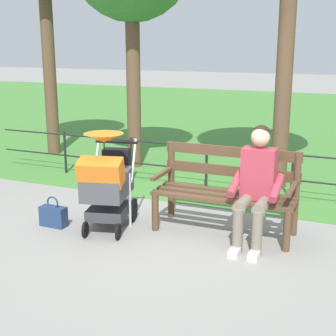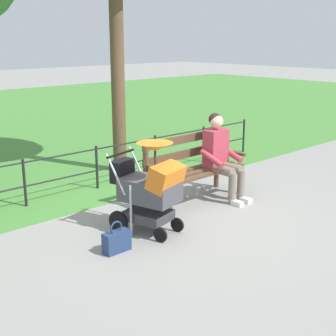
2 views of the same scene
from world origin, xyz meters
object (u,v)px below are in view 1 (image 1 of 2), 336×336
object	(u,v)px
park_bench	(226,187)
stroller	(107,180)
person_on_bench	(256,183)
handbag	(53,216)

from	to	relation	value
park_bench	stroller	xyz separation A→B (m)	(1.26, 0.52, 0.07)
park_bench	person_on_bench	bearing A→B (deg)	150.16
person_on_bench	stroller	xyz separation A→B (m)	(1.64, 0.30, -0.08)
stroller	person_on_bench	bearing A→B (deg)	-169.73
handbag	park_bench	bearing A→B (deg)	-160.11
person_on_bench	handbag	distance (m)	2.41
park_bench	stroller	size ratio (longest dim) A/B	1.40
park_bench	handbag	bearing A→B (deg)	19.89
park_bench	person_on_bench	world-z (taller)	person_on_bench
park_bench	person_on_bench	size ratio (longest dim) A/B	1.26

